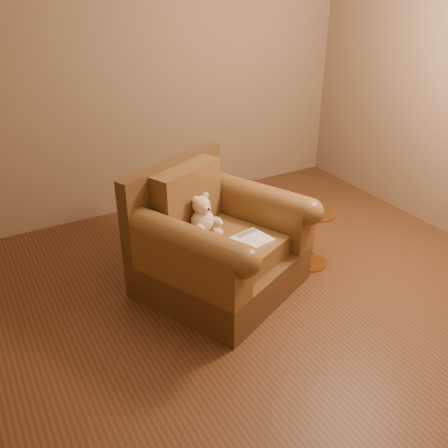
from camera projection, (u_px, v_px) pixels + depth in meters
floor at (272, 303)px, 3.65m from camera, size 4.00×4.00×0.00m
room at (286, 60)px, 2.84m from camera, size 4.02×4.02×2.71m
armchair at (216, 244)px, 3.69m from camera, size 1.35×1.32×0.93m
teddy_bear at (204, 219)px, 3.62m from camera, size 0.22×0.26×0.31m
guidebook at (245, 243)px, 3.50m from camera, size 0.42×0.30×0.03m
side_table at (312, 236)px, 4.00m from camera, size 0.35×0.35×0.49m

